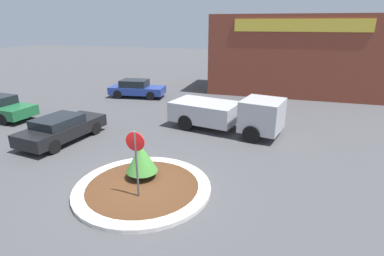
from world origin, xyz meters
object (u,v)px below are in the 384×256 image
utility_truck (228,113)px  parked_sedan_black (62,128)px  parked_sedan_blue (137,88)px  stop_sign (136,154)px

utility_truck → parked_sedan_black: (-7.79, -3.85, -0.34)m
utility_truck → parked_sedan_blue: size_ratio=1.42×
parked_sedan_black → parked_sedan_blue: bearing=11.7°
parked_sedan_blue → parked_sedan_black: (0.66, -9.71, -0.03)m
stop_sign → parked_sedan_blue: 15.16m
stop_sign → parked_sedan_blue: bearing=116.5°
stop_sign → parked_sedan_blue: stop_sign is taller
stop_sign → utility_truck: bearing=77.6°
utility_truck → parked_sedan_blue: (-8.45, 5.86, -0.31)m
utility_truck → parked_sedan_black: 8.69m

